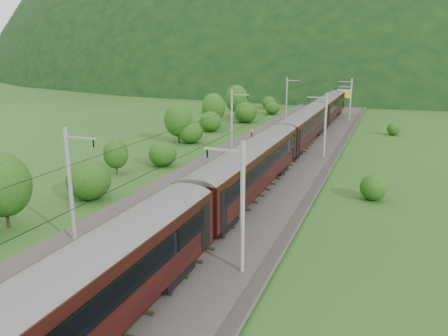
% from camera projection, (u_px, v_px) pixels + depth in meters
% --- Properties ---
extents(ground, '(600.00, 600.00, 0.00)m').
position_uv_depth(ground, '(152.00, 258.00, 28.66)').
color(ground, '#254B17').
rests_on(ground, ground).
extents(railbed, '(14.00, 220.00, 0.30)m').
position_uv_depth(railbed, '(211.00, 207.00, 37.63)').
color(railbed, '#38332D').
rests_on(railbed, ground).
extents(track_left, '(2.40, 220.00, 0.27)m').
position_uv_depth(track_left, '(186.00, 202.00, 38.41)').
color(track_left, brown).
rests_on(track_left, railbed).
extents(track_right, '(2.40, 220.00, 0.27)m').
position_uv_depth(track_right, '(237.00, 208.00, 36.74)').
color(track_right, brown).
rests_on(track_right, railbed).
extents(catenary_left, '(2.54, 192.28, 8.00)m').
position_uv_depth(catenary_left, '(232.00, 118.00, 58.48)').
color(catenary_left, gray).
rests_on(catenary_left, railbed).
extents(catenary_right, '(2.54, 192.28, 8.00)m').
position_uv_depth(catenary_right, '(325.00, 124.00, 54.22)').
color(catenary_right, gray).
rests_on(catenary_right, railbed).
extents(overhead_wires, '(4.83, 198.00, 0.03)m').
position_uv_depth(overhead_wires, '(211.00, 128.00, 35.85)').
color(overhead_wires, black).
rests_on(overhead_wires, ground).
extents(mountain_main, '(504.00, 360.00, 244.00)m').
position_uv_depth(mountain_main, '(371.00, 75.00, 263.06)').
color(mountain_main, black).
rests_on(mountain_main, ground).
extents(mountain_ridge, '(336.00, 280.00, 132.00)m').
position_uv_depth(mountain_ridge, '(213.00, 69.00, 340.89)').
color(mountain_ridge, black).
rests_on(mountain_ridge, ground).
extents(train, '(3.25, 154.83, 5.66)m').
position_uv_depth(train, '(283.00, 136.00, 49.91)').
color(train, black).
rests_on(train, ground).
extents(hazard_post_near, '(0.17, 0.17, 1.60)m').
position_uv_depth(hazard_post_near, '(260.00, 156.00, 52.10)').
color(hazard_post_near, red).
rests_on(hazard_post_near, railbed).
extents(hazard_post_far, '(0.15, 0.15, 1.39)m').
position_uv_depth(hazard_post_far, '(308.00, 122.00, 78.15)').
color(hazard_post_far, red).
rests_on(hazard_post_far, railbed).
extents(signal, '(0.27, 0.27, 2.41)m').
position_uv_depth(signal, '(252.00, 137.00, 60.47)').
color(signal, black).
rests_on(signal, railbed).
extents(vegetation_left, '(10.42, 147.71, 6.69)m').
position_uv_depth(vegetation_left, '(160.00, 136.00, 56.83)').
color(vegetation_left, '#164412').
rests_on(vegetation_left, ground).
extents(vegetation_right, '(5.27, 92.34, 2.38)m').
position_uv_depth(vegetation_right, '(362.00, 232.00, 30.23)').
color(vegetation_right, '#164412').
rests_on(vegetation_right, ground).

